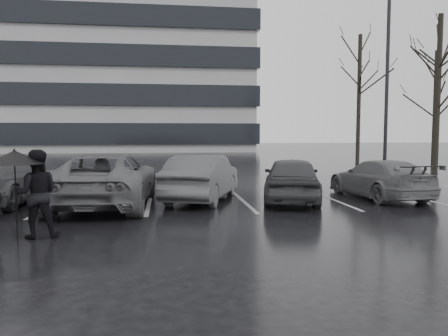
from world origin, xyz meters
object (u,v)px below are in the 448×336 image
at_px(car_west_a, 202,178).
at_px(tree_ne, 435,109).
at_px(tree_north, 359,100).
at_px(pedestrian_right, 36,194).
at_px(car_west_c, 3,179).
at_px(car_main, 291,179).
at_px(lamp_post, 387,87).
at_px(car_east, 379,179).
at_px(tree_east, 438,95).
at_px(car_west_b, 106,179).

xyz_separation_m(car_west_a, tree_ne, (15.10, 11.48, 2.81)).
relative_size(car_west_a, tree_north, 0.49).
bearing_deg(pedestrian_right, car_west_c, -74.77).
distance_m(car_main, tree_north, 17.89).
distance_m(car_west_a, lamp_post, 10.69).
height_order(car_east, lamp_post, lamp_post).
bearing_deg(tree_east, car_west_c, -158.24).
relative_size(lamp_post, tree_east, 1.12).
height_order(car_west_a, tree_east, tree_east).
xyz_separation_m(car_west_b, car_east, (8.36, 0.36, -0.14)).
bearing_deg(car_west_c, tree_ne, -145.71).
height_order(car_west_b, pedestrian_right, pedestrian_right).
relative_size(car_east, pedestrian_right, 2.42).
distance_m(lamp_post, tree_ne, 8.98).
bearing_deg(lamp_post, car_west_c, -160.50).
relative_size(car_main, tree_ne, 0.57).
height_order(car_main, car_west_c, car_west_c).
relative_size(pedestrian_right, tree_ne, 0.25).
height_order(car_west_b, lamp_post, lamp_post).
relative_size(pedestrian_right, lamp_post, 0.19).
bearing_deg(tree_north, car_main, -120.79).
xyz_separation_m(car_main, tree_north, (8.97, 15.06, 3.57)).
xyz_separation_m(car_west_a, car_west_c, (-5.80, 0.14, 0.02)).
xyz_separation_m(car_west_a, tree_north, (11.60, 14.48, 3.56)).
xyz_separation_m(car_west_a, car_east, (5.58, -0.26, -0.08)).
bearing_deg(car_east, car_west_b, -2.83).
bearing_deg(lamp_post, tree_ne, 44.03).
relative_size(car_west_a, car_west_b, 0.78).
relative_size(tree_ne, tree_north, 0.82).
bearing_deg(car_main, car_west_b, 14.76).
bearing_deg(car_east, car_west_a, -7.95).
distance_m(pedestrian_right, tree_east, 20.32).
xyz_separation_m(car_east, lamp_post, (3.09, 5.52, 3.49)).
distance_m(car_west_a, tree_north, 18.90).
distance_m(car_main, car_west_b, 5.42).
bearing_deg(tree_ne, pedestrian_right, -139.75).
bearing_deg(tree_east, car_west_a, -149.30).
bearing_deg(lamp_post, car_east, -119.26).
xyz_separation_m(car_west_a, car_west_b, (-2.79, -0.62, 0.06)).
distance_m(car_west_c, tree_east, 20.09).
xyz_separation_m(car_main, tree_east, (9.97, 8.06, 3.32)).
height_order(pedestrian_right, tree_east, tree_east).
bearing_deg(tree_ne, lamp_post, -135.97).
bearing_deg(car_west_c, car_east, -176.18).
relative_size(car_west_b, tree_north, 0.63).
height_order(lamp_post, tree_east, lamp_post).
xyz_separation_m(lamp_post, tree_north, (2.94, 9.22, 0.15)).
xyz_separation_m(car_west_b, tree_ne, (17.89, 12.10, 2.75)).
bearing_deg(car_west_a, tree_east, -129.98).
bearing_deg(car_east, tree_ne, -134.38).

